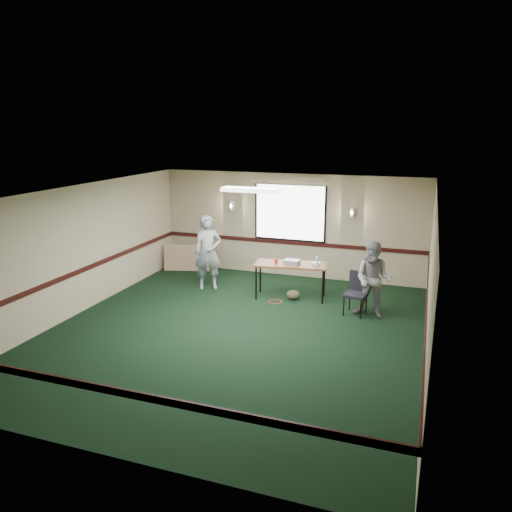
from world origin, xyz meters
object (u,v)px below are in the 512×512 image
(conference_chair, at_px, (357,290))
(person_right, at_px, (373,280))
(person_left, at_px, (208,252))
(projector, at_px, (292,262))
(folding_table, at_px, (291,266))

(conference_chair, distance_m, person_right, 0.44)
(conference_chair, height_order, person_left, person_left)
(projector, relative_size, person_right, 0.20)
(folding_table, relative_size, person_left, 0.95)
(conference_chair, bearing_deg, person_right, -3.18)
(conference_chair, relative_size, person_right, 0.56)
(folding_table, xyz_separation_m, person_left, (-2.09, 0.04, 0.14))
(projector, distance_m, person_right, 1.94)
(person_left, bearing_deg, folding_table, -30.09)
(projector, distance_m, person_left, 2.14)
(folding_table, height_order, person_left, person_left)
(person_left, bearing_deg, person_right, -37.45)
(conference_chair, bearing_deg, folding_table, 173.98)
(projector, bearing_deg, person_left, 179.05)
(conference_chair, distance_m, person_left, 3.74)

